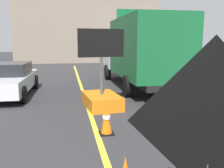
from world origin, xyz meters
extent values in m
cube|color=yellow|center=(0.00, 6.00, 0.00)|extent=(0.14, 36.00, 0.01)
cube|color=orange|center=(0.69, 2.44, 1.52)|extent=(1.54, 0.27, 1.56)
cube|color=black|center=(0.68, 2.42, 1.52)|extent=(1.62, 0.26, 1.63)
cube|color=black|center=(0.69, 2.46, 1.52)|extent=(0.28, 0.05, 0.52)
cube|color=orange|center=(0.48, 8.70, 0.23)|extent=(1.31, 1.92, 0.45)
cylinder|color=#4C4C4C|center=(0.48, 8.70, 1.10)|extent=(0.10, 0.10, 1.30)
cube|color=black|center=(0.48, 8.70, 2.23)|extent=(1.60, 0.27, 0.95)
sphere|color=yellow|center=(1.02, 8.81, 2.23)|extent=(0.09, 0.09, 0.09)
sphere|color=yellow|center=(0.72, 8.78, 2.23)|extent=(0.09, 0.09, 0.09)
sphere|color=yellow|center=(0.42, 8.74, 2.23)|extent=(0.09, 0.09, 0.09)
sphere|color=yellow|center=(0.13, 8.71, 2.23)|extent=(0.09, 0.09, 0.09)
sphere|color=yellow|center=(-0.04, 8.68, 2.41)|extent=(0.09, 0.09, 0.09)
sphere|color=yellow|center=(-0.04, 8.68, 2.04)|extent=(0.09, 0.09, 0.09)
cube|color=black|center=(2.93, 12.41, 0.57)|extent=(1.79, 7.63, 0.25)
cube|color=silver|center=(2.91, 15.15, 1.65)|extent=(2.49, 2.15, 1.90)
cube|color=#14592D|center=(2.94, 11.24, 2.03)|extent=(2.51, 5.20, 2.65)
cylinder|color=black|center=(1.73, 14.99, 0.45)|extent=(0.29, 0.90, 0.90)
cylinder|color=black|center=(4.10, 15.00, 0.45)|extent=(0.29, 0.90, 0.90)
cylinder|color=black|center=(1.76, 10.11, 0.45)|extent=(0.29, 0.90, 0.90)
cylinder|color=black|center=(4.13, 10.13, 0.45)|extent=(0.29, 0.90, 0.90)
cube|color=silver|center=(-3.15, 11.25, 0.58)|extent=(1.95, 4.61, 0.60)
cube|color=black|center=(-3.15, 11.48, 1.13)|extent=(1.65, 2.10, 0.50)
cylinder|color=black|center=(-2.34, 9.72, 0.33)|extent=(0.24, 0.67, 0.66)
cylinder|color=black|center=(-2.24, 12.72, 0.33)|extent=(0.24, 0.67, 0.66)
cylinder|color=gray|center=(5.94, 19.98, 2.50)|extent=(0.18, 0.18, 5.00)
cube|color=#0F6033|center=(4.54, 19.85, 4.15)|extent=(2.59, 0.30, 1.30)
cube|color=white|center=(4.54, 19.88, 4.15)|extent=(1.81, 0.18, 0.18)
cube|color=gray|center=(1.75, 31.18, 4.06)|extent=(15.63, 8.53, 8.12)
cube|color=black|center=(0.24, 6.11, 0.01)|extent=(0.36, 0.36, 0.03)
cone|color=orange|center=(0.24, 6.11, 0.40)|extent=(0.28, 0.28, 0.73)
cylinder|color=white|center=(0.24, 6.11, 0.43)|extent=(0.19, 0.19, 0.08)
camera|label=1|loc=(-0.68, 0.32, 2.27)|focal=39.57mm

